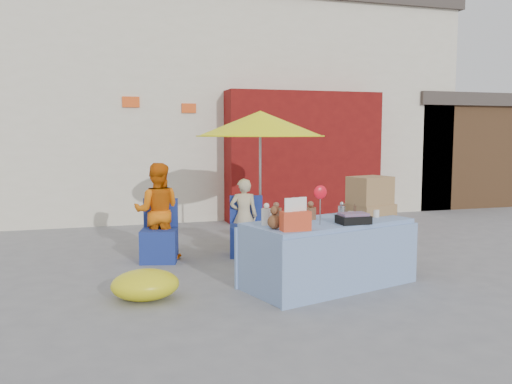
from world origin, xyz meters
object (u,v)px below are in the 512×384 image
object	(u,v)px
vendor_orange	(157,211)
chair_left	(159,243)
box_stack	(370,230)
umbrella	(260,124)
vendor_beige	(244,216)
market_table	(328,252)
chair_right	(247,238)

from	to	relation	value
vendor_orange	chair_left	bearing A→B (deg)	105.96
vendor_orange	box_stack	xyz separation A→B (m)	(2.42, -1.61, -0.11)
umbrella	vendor_orange	bearing A→B (deg)	-174.47
vendor_beige	umbrella	world-z (taller)	umbrella
box_stack	vendor_beige	bearing A→B (deg)	126.18
market_table	box_stack	world-z (taller)	box_stack
vendor_orange	umbrella	distance (m)	1.98
chair_left	chair_right	world-z (taller)	same
chair_left	vendor_orange	xyz separation A→B (m)	(-0.00, 0.13, 0.42)
chair_left	umbrella	size ratio (longest dim) A/B	0.41
box_stack	umbrella	bearing A→B (deg)	116.47
market_table	box_stack	distance (m)	0.80
chair_left	box_stack	bearing A→B (deg)	-16.99
market_table	umbrella	distance (m)	2.56
chair_left	box_stack	xyz separation A→B (m)	(2.42, -1.47, 0.31)
chair_right	vendor_beige	bearing A→B (deg)	105.96
vendor_orange	umbrella	size ratio (longest dim) A/B	0.65
chair_left	box_stack	size ratio (longest dim) A/B	0.69
chair_left	umbrella	xyz separation A→B (m)	(1.55, 0.28, 1.64)
umbrella	market_table	bearing A→B (deg)	-85.47
vendor_beige	chair_right	bearing A→B (deg)	105.96
chair_right	vendor_orange	distance (m)	1.33
market_table	vendor_beige	size ratio (longest dim) A/B	1.94
vendor_beige	umbrella	distance (m)	1.38
chair_right	market_table	bearing A→B (deg)	-61.24
vendor_beige	box_stack	bearing A→B (deg)	140.48
chair_right	umbrella	xyz separation A→B (m)	(0.30, 0.28, 1.64)
chair_right	box_stack	size ratio (longest dim) A/B	0.69
chair_right	box_stack	distance (m)	1.91
vendor_orange	box_stack	bearing A→B (deg)	160.78
umbrella	chair_right	bearing A→B (deg)	-136.12
vendor_beige	box_stack	xyz separation A→B (m)	(1.17, -1.61, 0.01)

